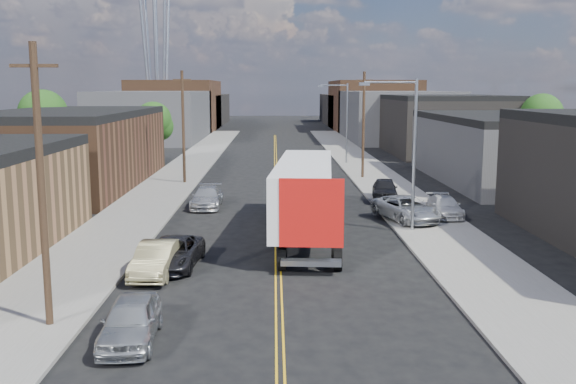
{
  "coord_description": "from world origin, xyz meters",
  "views": [
    {
      "loc": [
        -0.17,
        -12.01,
        8.45
      ],
      "look_at": [
        0.63,
        24.74,
        2.5
      ],
      "focal_mm": 40.0,
      "sensor_mm": 36.0,
      "label": 1
    }
  ],
  "objects_px": {
    "car_left_a": "(131,321)",
    "car_left_c": "(173,253)",
    "car_left_b": "(156,259)",
    "car_right_lot_c": "(385,189)",
    "car_right_lot_b": "(444,206)",
    "car_ahead_truck": "(301,166)",
    "semi_truck": "(303,191)",
    "car_left_d": "(207,197)",
    "car_right_lot_a": "(406,209)"
  },
  "relations": [
    {
      "from": "car_left_a",
      "to": "car_left_c",
      "type": "relative_size",
      "value": 0.87
    },
    {
      "from": "car_left_b",
      "to": "car_right_lot_c",
      "type": "xyz_separation_m",
      "value": [
        13.76,
        19.35,
        0.17
      ]
    },
    {
      "from": "car_left_b",
      "to": "car_left_c",
      "type": "relative_size",
      "value": 0.91
    },
    {
      "from": "car_left_a",
      "to": "car_right_lot_b",
      "type": "relative_size",
      "value": 0.99
    },
    {
      "from": "car_right_lot_b",
      "to": "car_left_a",
      "type": "bearing_deg",
      "value": -127.02
    },
    {
      "from": "car_right_lot_c",
      "to": "car_ahead_truck",
      "type": "distance_m",
      "value": 17.88
    },
    {
      "from": "car_right_lot_b",
      "to": "car_ahead_truck",
      "type": "height_order",
      "value": "car_right_lot_b"
    },
    {
      "from": "car_left_b",
      "to": "car_right_lot_b",
      "type": "height_order",
      "value": "car_left_b"
    },
    {
      "from": "car_ahead_truck",
      "to": "semi_truck",
      "type": "bearing_deg",
      "value": -88.36
    },
    {
      "from": "semi_truck",
      "to": "car_left_c",
      "type": "height_order",
      "value": "semi_truck"
    },
    {
      "from": "car_left_d",
      "to": "car_left_c",
      "type": "bearing_deg",
      "value": -89.45
    },
    {
      "from": "car_left_a",
      "to": "car_right_lot_c",
      "type": "height_order",
      "value": "car_right_lot_c"
    },
    {
      "from": "car_right_lot_b",
      "to": "car_right_lot_c",
      "type": "height_order",
      "value": "car_right_lot_c"
    },
    {
      "from": "semi_truck",
      "to": "car_left_b",
      "type": "distance_m",
      "value": 11.01
    },
    {
      "from": "car_left_a",
      "to": "car_right_lot_b",
      "type": "xyz_separation_m",
      "value": [
        16.0,
        20.49,
        0.05
      ]
    },
    {
      "from": "semi_truck",
      "to": "car_left_c",
      "type": "xyz_separation_m",
      "value": [
        -6.5,
        -6.91,
        -1.85
      ]
    },
    {
      "from": "semi_truck",
      "to": "car_ahead_truck",
      "type": "relative_size",
      "value": 3.49
    },
    {
      "from": "car_left_b",
      "to": "car_right_lot_a",
      "type": "distance_m",
      "value": 17.85
    },
    {
      "from": "car_right_lot_b",
      "to": "car_left_b",
      "type": "bearing_deg",
      "value": -141.62
    },
    {
      "from": "car_right_lot_b",
      "to": "car_left_d",
      "type": "bearing_deg",
      "value": 165.97
    },
    {
      "from": "car_right_lot_a",
      "to": "car_right_lot_c",
      "type": "height_order",
      "value": "car_right_lot_c"
    },
    {
      "from": "car_right_lot_a",
      "to": "car_right_lot_b",
      "type": "height_order",
      "value": "car_right_lot_a"
    },
    {
      "from": "car_left_a",
      "to": "car_left_b",
      "type": "relative_size",
      "value": 0.96
    },
    {
      "from": "semi_truck",
      "to": "car_left_b",
      "type": "relative_size",
      "value": 3.75
    },
    {
      "from": "car_left_a",
      "to": "car_left_b",
      "type": "distance_m",
      "value": 7.84
    },
    {
      "from": "car_left_d",
      "to": "car_right_lot_c",
      "type": "xyz_separation_m",
      "value": [
        13.2,
        2.39,
        0.2
      ]
    },
    {
      "from": "car_left_c",
      "to": "car_right_lot_b",
      "type": "xyz_separation_m",
      "value": [
        16.0,
        11.31,
        0.09
      ]
    },
    {
      "from": "semi_truck",
      "to": "car_left_b",
      "type": "height_order",
      "value": "semi_truck"
    },
    {
      "from": "car_left_d",
      "to": "car_right_lot_c",
      "type": "distance_m",
      "value": 13.42
    },
    {
      "from": "semi_truck",
      "to": "car_left_a",
      "type": "xyz_separation_m",
      "value": [
        -6.5,
        -16.09,
        -1.8
      ]
    },
    {
      "from": "semi_truck",
      "to": "car_right_lot_a",
      "type": "distance_m",
      "value": 7.56
    },
    {
      "from": "car_right_lot_a",
      "to": "car_right_lot_c",
      "type": "xyz_separation_m",
      "value": [
        0.0,
        7.98,
        0.02
      ]
    },
    {
      "from": "car_right_lot_c",
      "to": "car_left_c",
      "type": "bearing_deg",
      "value": -118.54
    },
    {
      "from": "car_left_b",
      "to": "car_left_d",
      "type": "distance_m",
      "value": 16.96
    },
    {
      "from": "car_left_b",
      "to": "car_ahead_truck",
      "type": "distance_m",
      "value": 37.19
    },
    {
      "from": "car_left_c",
      "to": "car_right_lot_b",
      "type": "relative_size",
      "value": 1.13
    },
    {
      "from": "car_right_lot_c",
      "to": "car_ahead_truck",
      "type": "xyz_separation_m",
      "value": [
        -5.66,
        16.95,
        -0.24
      ]
    },
    {
      "from": "semi_truck",
      "to": "car_left_a",
      "type": "bearing_deg",
      "value": -107.11
    },
    {
      "from": "car_left_b",
      "to": "car_right_lot_c",
      "type": "height_order",
      "value": "car_right_lot_c"
    },
    {
      "from": "car_left_c",
      "to": "car_right_lot_a",
      "type": "distance_m",
      "value": 16.57
    },
    {
      "from": "car_left_c",
      "to": "car_right_lot_b",
      "type": "height_order",
      "value": "car_right_lot_b"
    },
    {
      "from": "car_left_c",
      "to": "car_right_lot_c",
      "type": "height_order",
      "value": "car_right_lot_c"
    },
    {
      "from": "car_left_c",
      "to": "car_right_lot_c",
      "type": "bearing_deg",
      "value": 57.92
    },
    {
      "from": "car_left_b",
      "to": "car_left_c",
      "type": "distance_m",
      "value": 1.47
    },
    {
      "from": "semi_truck",
      "to": "car_right_lot_c",
      "type": "relative_size",
      "value": 3.76
    },
    {
      "from": "car_left_d",
      "to": "car_right_lot_b",
      "type": "xyz_separation_m",
      "value": [
        16.0,
        -4.29,
        0.06
      ]
    },
    {
      "from": "car_left_a",
      "to": "car_left_d",
      "type": "bearing_deg",
      "value": 87.29
    },
    {
      "from": "car_left_c",
      "to": "car_left_d",
      "type": "bearing_deg",
      "value": 94.2
    },
    {
      "from": "car_left_a",
      "to": "car_ahead_truck",
      "type": "relative_size",
      "value": 0.89
    },
    {
      "from": "car_left_a",
      "to": "car_left_d",
      "type": "distance_m",
      "value": 24.78
    }
  ]
}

